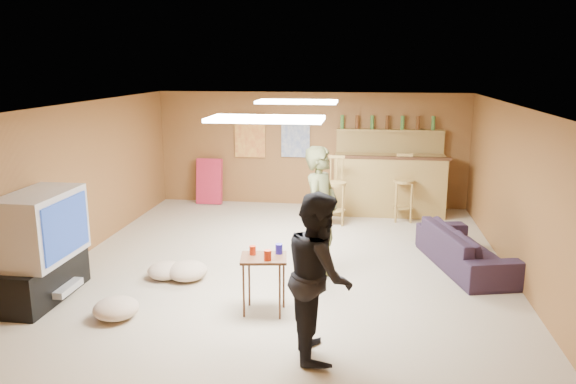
# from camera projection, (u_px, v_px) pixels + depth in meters

# --- Properties ---
(ground) EXTENTS (7.00, 7.00, 0.00)m
(ground) POSITION_uv_depth(u_px,v_px,m) (286.00, 265.00, 7.78)
(ground) COLOR tan
(ground) RESTS_ON ground
(ceiling) EXTENTS (6.00, 7.00, 0.02)m
(ceiling) POSITION_uv_depth(u_px,v_px,m) (286.00, 106.00, 7.29)
(ceiling) COLOR silver
(ceiling) RESTS_ON ground
(wall_back) EXTENTS (6.00, 0.02, 2.20)m
(wall_back) POSITION_uv_depth(u_px,v_px,m) (311.00, 149.00, 10.91)
(wall_back) COLOR brown
(wall_back) RESTS_ON ground
(wall_front) EXTENTS (6.00, 0.02, 2.20)m
(wall_front) POSITION_uv_depth(u_px,v_px,m) (220.00, 290.00, 4.15)
(wall_front) COLOR brown
(wall_front) RESTS_ON ground
(wall_left) EXTENTS (0.02, 7.00, 2.20)m
(wall_left) POSITION_uv_depth(u_px,v_px,m) (76.00, 182.00, 7.93)
(wall_left) COLOR brown
(wall_left) RESTS_ON ground
(wall_right) EXTENTS (0.02, 7.00, 2.20)m
(wall_right) POSITION_uv_depth(u_px,v_px,m) (519.00, 195.00, 7.14)
(wall_right) COLOR brown
(wall_right) RESTS_ON ground
(tv_stand) EXTENTS (0.55, 1.30, 0.50)m
(tv_stand) POSITION_uv_depth(u_px,v_px,m) (41.00, 279.00, 6.64)
(tv_stand) COLOR black
(tv_stand) RESTS_ON ground
(dvd_box) EXTENTS (0.35, 0.50, 0.08)m
(dvd_box) POSITION_uv_depth(u_px,v_px,m) (59.00, 287.00, 6.63)
(dvd_box) COLOR #B2B2B7
(dvd_box) RESTS_ON tv_stand
(tv_body) EXTENTS (0.60, 1.10, 0.80)m
(tv_body) POSITION_uv_depth(u_px,v_px,m) (41.00, 226.00, 6.48)
(tv_body) COLOR #B2B2B7
(tv_body) RESTS_ON tv_stand
(tv_screen) EXTENTS (0.02, 0.95, 0.65)m
(tv_screen) POSITION_uv_depth(u_px,v_px,m) (66.00, 227.00, 6.44)
(tv_screen) COLOR navy
(tv_screen) RESTS_ON tv_body
(bar_counter) EXTENTS (2.00, 0.60, 1.10)m
(bar_counter) POSITION_uv_depth(u_px,v_px,m) (389.00, 185.00, 10.31)
(bar_counter) COLOR olive
(bar_counter) RESTS_ON ground
(bar_lip) EXTENTS (2.10, 0.12, 0.05)m
(bar_lip) POSITION_uv_depth(u_px,v_px,m) (391.00, 158.00, 9.94)
(bar_lip) COLOR #3D2213
(bar_lip) RESTS_ON bar_counter
(bar_shelf) EXTENTS (2.00, 0.18, 0.05)m
(bar_shelf) POSITION_uv_depth(u_px,v_px,m) (390.00, 131.00, 10.53)
(bar_shelf) COLOR olive
(bar_shelf) RESTS_ON bar_backing
(bar_backing) EXTENTS (2.00, 0.14, 0.60)m
(bar_backing) POSITION_uv_depth(u_px,v_px,m) (389.00, 146.00, 10.61)
(bar_backing) COLOR olive
(bar_backing) RESTS_ON bar_counter
(poster_left) EXTENTS (0.60, 0.03, 0.85)m
(poster_left) POSITION_uv_depth(u_px,v_px,m) (250.00, 136.00, 10.98)
(poster_left) COLOR #BF3F26
(poster_left) RESTS_ON wall_back
(poster_right) EXTENTS (0.55, 0.03, 0.80)m
(poster_right) POSITION_uv_depth(u_px,v_px,m) (295.00, 137.00, 10.86)
(poster_right) COLOR #334C99
(poster_right) RESTS_ON wall_back
(folding_chair_stack) EXTENTS (0.50, 0.26, 0.91)m
(folding_chair_stack) POSITION_uv_depth(u_px,v_px,m) (209.00, 181.00, 11.13)
(folding_chair_stack) COLOR #BA223D
(folding_chair_stack) RESTS_ON ground
(ceiling_panel_front) EXTENTS (1.20, 0.60, 0.04)m
(ceiling_panel_front) POSITION_uv_depth(u_px,v_px,m) (266.00, 119.00, 5.84)
(ceiling_panel_front) COLOR white
(ceiling_panel_front) RESTS_ON ceiling
(ceiling_panel_back) EXTENTS (1.20, 0.60, 0.04)m
(ceiling_panel_back) POSITION_uv_depth(u_px,v_px,m) (297.00, 102.00, 8.45)
(ceiling_panel_back) COLOR white
(ceiling_panel_back) RESTS_ON ceiling
(person_olive) EXTENTS (0.60, 0.74, 1.74)m
(person_olive) POSITION_uv_depth(u_px,v_px,m) (321.00, 214.00, 7.11)
(person_olive) COLOR brown
(person_olive) RESTS_ON ground
(person_black) EXTENTS (0.75, 0.88, 1.60)m
(person_black) POSITION_uv_depth(u_px,v_px,m) (319.00, 275.00, 5.27)
(person_black) COLOR black
(person_black) RESTS_ON ground
(sofa) EXTENTS (1.20, 2.01, 0.55)m
(sofa) POSITION_uv_depth(u_px,v_px,m) (466.00, 248.00, 7.65)
(sofa) COLOR black
(sofa) RESTS_ON ground
(tray_table) EXTENTS (0.56, 0.47, 0.66)m
(tray_table) POSITION_uv_depth(u_px,v_px,m) (264.00, 285.00, 6.25)
(tray_table) COLOR #3D2213
(tray_table) RESTS_ON ground
(cup_red_near) EXTENTS (0.09, 0.09, 0.10)m
(cup_red_near) POSITION_uv_depth(u_px,v_px,m) (253.00, 250.00, 6.23)
(cup_red_near) COLOR #B3270B
(cup_red_near) RESTS_ON tray_table
(cup_red_far) EXTENTS (0.10, 0.10, 0.11)m
(cup_red_far) POSITION_uv_depth(u_px,v_px,m) (268.00, 255.00, 6.06)
(cup_red_far) COLOR #B3270B
(cup_red_far) RESTS_ON tray_table
(cup_blue) EXTENTS (0.09, 0.09, 0.11)m
(cup_blue) POSITION_uv_depth(u_px,v_px,m) (279.00, 249.00, 6.26)
(cup_blue) COLOR #1C169B
(cup_blue) RESTS_ON tray_table
(bar_stool_left) EXTENTS (0.50, 0.50, 1.24)m
(bar_stool_left) POSITION_uv_depth(u_px,v_px,m) (336.00, 189.00, 9.65)
(bar_stool_left) COLOR olive
(bar_stool_left) RESTS_ON ground
(bar_stool_right) EXTENTS (0.45, 0.45, 1.22)m
(bar_stool_right) POSITION_uv_depth(u_px,v_px,m) (404.00, 187.00, 9.84)
(bar_stool_right) COLOR olive
(bar_stool_right) RESTS_ON ground
(cushion_near_tv) EXTENTS (0.64, 0.64, 0.23)m
(cushion_near_tv) POSITION_uv_depth(u_px,v_px,m) (187.00, 271.00, 7.25)
(cushion_near_tv) COLOR tan
(cushion_near_tv) RESTS_ON ground
(cushion_mid) EXTENTS (0.61, 0.61, 0.21)m
(cushion_mid) POSITION_uv_depth(u_px,v_px,m) (166.00, 270.00, 7.30)
(cushion_mid) COLOR tan
(cushion_mid) RESTS_ON ground
(cushion_far) EXTENTS (0.64, 0.64, 0.22)m
(cushion_far) POSITION_uv_depth(u_px,v_px,m) (116.00, 308.00, 6.15)
(cushion_far) COLOR tan
(cushion_far) RESTS_ON ground
(bottle_row) EXTENTS (1.76, 0.08, 0.26)m
(bottle_row) POSITION_uv_depth(u_px,v_px,m) (387.00, 122.00, 10.48)
(bottle_row) COLOR #3F7233
(bottle_row) RESTS_ON bar_shelf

